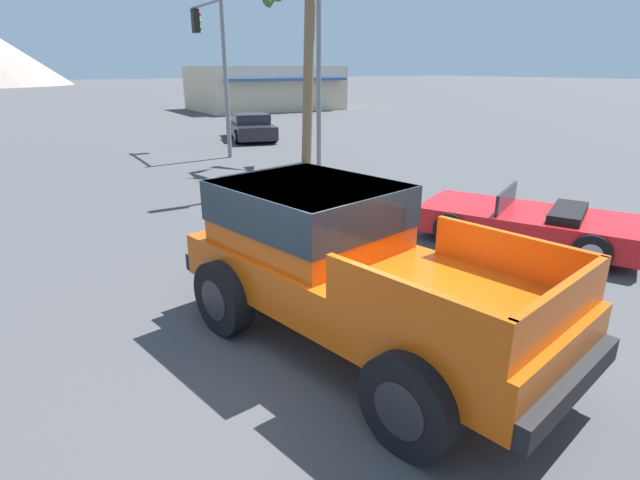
% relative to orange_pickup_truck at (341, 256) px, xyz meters
% --- Properties ---
extents(ground_plane, '(320.00, 320.00, 0.00)m').
position_rel_orange_pickup_truck_xyz_m(ground_plane, '(-0.38, -0.03, -1.12)').
color(ground_plane, '#424244').
extents(orange_pickup_truck, '(3.16, 5.42, 1.95)m').
position_rel_orange_pickup_truck_xyz_m(orange_pickup_truck, '(0.00, 0.00, 0.00)').
color(orange_pickup_truck, '#CC4C0C').
rests_on(orange_pickup_truck, ground_plane).
extents(red_convertible_car, '(3.42, 4.40, 1.08)m').
position_rel_orange_pickup_truck_xyz_m(red_convertible_car, '(5.16, 1.08, -0.69)').
color(red_convertible_car, red).
rests_on(red_convertible_car, ground_plane).
extents(parked_car_dark, '(2.82, 4.67, 1.25)m').
position_rel_orange_pickup_truck_xyz_m(parked_car_dark, '(6.71, 18.05, -0.49)').
color(parked_car_dark, '#232328').
rests_on(parked_car_dark, ground_plane).
extents(traffic_light_main, '(0.38, 3.49, 5.90)m').
position_rel_orange_pickup_truck_xyz_m(traffic_light_main, '(3.93, 15.05, 2.97)').
color(traffic_light_main, slate).
rests_on(traffic_light_main, ground_plane).
extents(street_lamp_post, '(0.90, 0.24, 8.51)m').
position_rel_orange_pickup_truck_xyz_m(street_lamp_post, '(4.48, 7.94, 3.92)').
color(street_lamp_post, slate).
rests_on(street_lamp_post, ground_plane).
extents(palm_tree_short, '(2.89, 2.84, 6.87)m').
position_rel_orange_pickup_truck_xyz_m(palm_tree_short, '(5.93, 11.15, 4.07)').
color(palm_tree_short, brown).
rests_on(palm_tree_short, ground_plane).
extents(storefront_building, '(11.35, 8.64, 3.44)m').
position_rel_orange_pickup_truck_xyz_m(storefront_building, '(15.39, 34.71, 0.60)').
color(storefront_building, beige).
rests_on(storefront_building, ground_plane).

